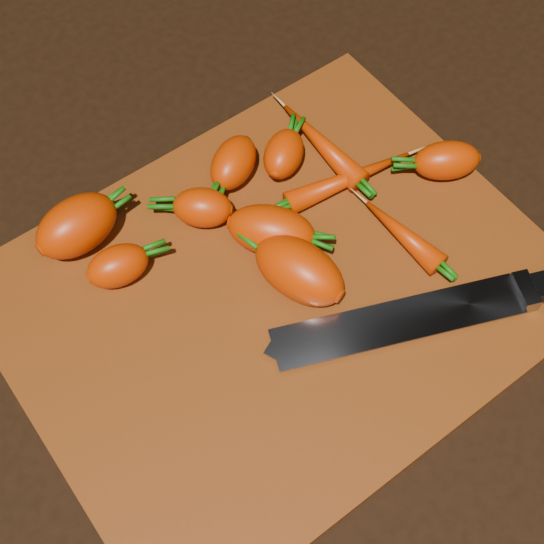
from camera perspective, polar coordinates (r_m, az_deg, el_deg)
ground at (r=0.73m, az=0.47°, el=-1.91°), size 2.00×2.00×0.01m
cutting_board at (r=0.72m, az=0.47°, el=-1.50°), size 0.50×0.40×0.01m
carrot_0 at (r=0.75m, az=-14.50°, el=3.39°), size 0.09×0.06×0.05m
carrot_1 at (r=0.75m, az=-5.25°, el=4.85°), size 0.07×0.07×0.04m
carrot_2 at (r=0.72m, az=-0.05°, el=3.14°), size 0.09×0.10×0.05m
carrot_3 at (r=0.70m, az=2.06°, el=0.12°), size 0.08×0.10×0.05m
carrot_4 at (r=0.78m, az=-2.92°, el=8.23°), size 0.08×0.07×0.04m
carrot_5 at (r=0.72m, az=-11.54°, el=0.45°), size 0.07×0.05×0.04m
carrot_6 at (r=0.80m, az=13.01°, el=8.19°), size 0.08×0.07×0.04m
carrot_7 at (r=0.80m, az=3.73°, el=9.66°), size 0.03×0.13×0.03m
carrot_8 at (r=0.78m, az=5.85°, el=7.02°), size 0.14×0.05×0.02m
carrot_9 at (r=0.75m, az=9.78°, el=2.87°), size 0.03×0.10×0.03m
carrot_10 at (r=0.78m, az=0.88°, el=8.89°), size 0.07×0.07×0.04m
knife at (r=0.71m, az=11.25°, el=-3.24°), size 0.37×0.18×0.02m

